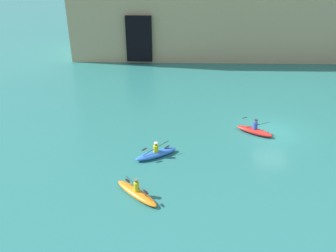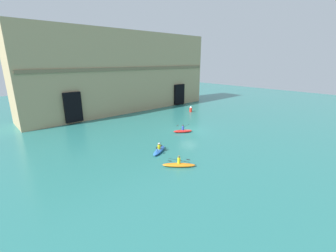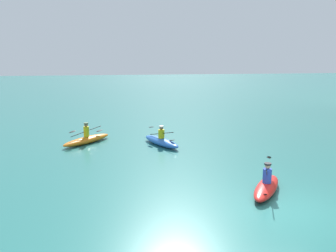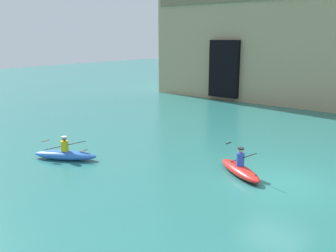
# 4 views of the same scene
# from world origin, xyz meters

# --- Properties ---
(ground_plane) EXTENTS (120.00, 120.00, 0.00)m
(ground_plane) POSITION_xyz_m (0.00, 0.00, 0.00)
(ground_plane) COLOR #28706B
(kayak_red) EXTENTS (2.80, 2.13, 1.29)m
(kayak_red) POSITION_xyz_m (-1.54, -0.23, 0.26)
(kayak_red) COLOR red
(kayak_red) RESTS_ON ground
(kayak_blue) EXTENTS (3.05, 2.16, 1.12)m
(kayak_blue) POSITION_xyz_m (-8.92, -3.58, 0.25)
(kayak_blue) COLOR blue
(kayak_blue) RESTS_ON ground
(kayak_orange) EXTENTS (2.92, 2.80, 1.20)m
(kayak_orange) POSITION_xyz_m (-9.83, -7.82, 0.24)
(kayak_orange) COLOR orange
(kayak_orange) RESTS_ON ground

